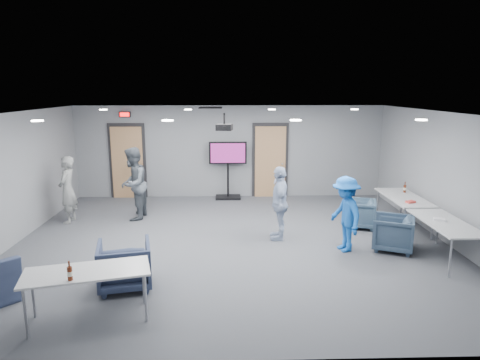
{
  "coord_description": "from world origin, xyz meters",
  "views": [
    {
      "loc": [
        -0.08,
        -8.52,
        3.16
      ],
      "look_at": [
        0.2,
        0.69,
        1.2
      ],
      "focal_mm": 32.0,
      "sensor_mm": 36.0,
      "label": 1
    }
  ],
  "objects_px": {
    "person_d": "(345,214)",
    "chair_front_a": "(125,265)",
    "chair_right_b": "(393,233)",
    "table_front_left": "(87,274)",
    "tv_stand": "(228,167)",
    "person_b": "(133,184)",
    "table_right_b": "(445,224)",
    "person_c": "(280,203)",
    "bottle_right": "(405,189)",
    "person_a": "(68,190)",
    "projector": "(224,127)",
    "chair_right_a": "(359,213)",
    "table_right_a": "(404,199)",
    "bottle_front": "(70,273)"
  },
  "relations": [
    {
      "from": "person_d",
      "to": "chair_front_a",
      "type": "distance_m",
      "value": 4.28
    },
    {
      "from": "person_d",
      "to": "chair_right_b",
      "type": "bearing_deg",
      "value": 77.02
    },
    {
      "from": "chair_right_b",
      "to": "table_front_left",
      "type": "xyz_separation_m",
      "value": [
        -5.23,
        -2.5,
        0.33
      ]
    },
    {
      "from": "chair_front_a",
      "to": "tv_stand",
      "type": "distance_m",
      "value": 6.02
    },
    {
      "from": "person_b",
      "to": "table_right_b",
      "type": "relative_size",
      "value": 1.0
    },
    {
      "from": "person_c",
      "to": "tv_stand",
      "type": "bearing_deg",
      "value": -158.73
    },
    {
      "from": "person_c",
      "to": "bottle_right",
      "type": "relative_size",
      "value": 6.01
    },
    {
      "from": "table_front_left",
      "to": "chair_front_a",
      "type": "bearing_deg",
      "value": 61.18
    },
    {
      "from": "person_c",
      "to": "table_right_b",
      "type": "bearing_deg",
      "value": 71.98
    },
    {
      "from": "person_a",
      "to": "person_d",
      "type": "height_order",
      "value": "person_a"
    },
    {
      "from": "person_a",
      "to": "chair_right_b",
      "type": "height_order",
      "value": "person_a"
    },
    {
      "from": "person_c",
      "to": "projector",
      "type": "relative_size",
      "value": 4.44
    },
    {
      "from": "chair_right_a",
      "to": "tv_stand",
      "type": "xyz_separation_m",
      "value": [
        -3.05,
        2.79,
        0.62
      ]
    },
    {
      "from": "person_c",
      "to": "table_right_a",
      "type": "relative_size",
      "value": 0.87
    },
    {
      "from": "bottle_front",
      "to": "bottle_right",
      "type": "distance_m",
      "value": 7.82
    },
    {
      "from": "chair_front_a",
      "to": "table_right_b",
      "type": "xyz_separation_m",
      "value": [
        5.75,
        1.01,
        0.3
      ]
    },
    {
      "from": "person_b",
      "to": "person_c",
      "type": "relative_size",
      "value": 1.13
    },
    {
      "from": "person_b",
      "to": "person_a",
      "type": "bearing_deg",
      "value": -77.19
    },
    {
      "from": "person_a",
      "to": "person_b",
      "type": "xyz_separation_m",
      "value": [
        1.52,
        0.21,
        0.09
      ]
    },
    {
      "from": "bottle_front",
      "to": "table_right_a",
      "type": "bearing_deg",
      "value": 34.43
    },
    {
      "from": "person_d",
      "to": "bottle_front",
      "type": "relative_size",
      "value": 5.71
    },
    {
      "from": "bottle_right",
      "to": "table_right_a",
      "type": "bearing_deg",
      "value": -113.07
    },
    {
      "from": "table_right_b",
      "to": "projector",
      "type": "xyz_separation_m",
      "value": [
        -4.13,
        1.22,
        1.72
      ]
    },
    {
      "from": "bottle_front",
      "to": "projector",
      "type": "bearing_deg",
      "value": 60.4
    },
    {
      "from": "chair_right_a",
      "to": "tv_stand",
      "type": "bearing_deg",
      "value": -114.26
    },
    {
      "from": "chair_front_a",
      "to": "table_front_left",
      "type": "bearing_deg",
      "value": 63.05
    },
    {
      "from": "person_c",
      "to": "projector",
      "type": "xyz_separation_m",
      "value": [
        -1.16,
        0.0,
        1.61
      ]
    },
    {
      "from": "person_b",
      "to": "table_right_b",
      "type": "bearing_deg",
      "value": 71.49
    },
    {
      "from": "table_right_a",
      "to": "bottle_front",
      "type": "bearing_deg",
      "value": 124.43
    },
    {
      "from": "person_c",
      "to": "chair_right_a",
      "type": "xyz_separation_m",
      "value": [
        1.97,
        0.74,
        -0.47
      ]
    },
    {
      "from": "table_right_a",
      "to": "tv_stand",
      "type": "bearing_deg",
      "value": 55.02
    },
    {
      "from": "person_c",
      "to": "chair_front_a",
      "type": "height_order",
      "value": "person_c"
    },
    {
      "from": "bottle_front",
      "to": "projector",
      "type": "xyz_separation_m",
      "value": [
        2.0,
        3.52,
        1.58
      ]
    },
    {
      "from": "chair_right_a",
      "to": "table_right_b",
      "type": "bearing_deg",
      "value": 45.3
    },
    {
      "from": "projector",
      "to": "person_a",
      "type": "bearing_deg",
      "value": 170.54
    },
    {
      "from": "chair_right_b",
      "to": "table_right_a",
      "type": "relative_size",
      "value": 0.42
    },
    {
      "from": "chair_front_a",
      "to": "table_front_left",
      "type": "xyz_separation_m",
      "value": [
        -0.26,
        -1.0,
        0.3
      ]
    },
    {
      "from": "person_b",
      "to": "person_c",
      "type": "bearing_deg",
      "value": 70.54
    },
    {
      "from": "chair_right_a",
      "to": "bottle_right",
      "type": "height_order",
      "value": "bottle_right"
    },
    {
      "from": "person_a",
      "to": "person_c",
      "type": "xyz_separation_m",
      "value": [
        4.93,
        -1.32,
        -0.01
      ]
    },
    {
      "from": "table_right_b",
      "to": "table_front_left",
      "type": "xyz_separation_m",
      "value": [
        -6.01,
        -2.01,
        -0.0
      ]
    },
    {
      "from": "person_d",
      "to": "person_a",
      "type": "bearing_deg",
      "value": -120.81
    },
    {
      "from": "person_b",
      "to": "table_right_a",
      "type": "height_order",
      "value": "person_b"
    },
    {
      "from": "chair_front_a",
      "to": "table_right_b",
      "type": "distance_m",
      "value": 5.84
    },
    {
      "from": "person_c",
      "to": "bottle_right",
      "type": "bearing_deg",
      "value": 113.52
    },
    {
      "from": "chair_front_a",
      "to": "table_right_a",
      "type": "distance_m",
      "value": 6.45
    },
    {
      "from": "person_b",
      "to": "person_d",
      "type": "relative_size",
      "value": 1.19
    },
    {
      "from": "table_right_a",
      "to": "table_right_b",
      "type": "xyz_separation_m",
      "value": [
        0.0,
        -1.9,
        -0.0
      ]
    },
    {
      "from": "bottle_front",
      "to": "tv_stand",
      "type": "bearing_deg",
      "value": 73.57
    },
    {
      "from": "person_d",
      "to": "table_right_a",
      "type": "bearing_deg",
      "value": 116.26
    }
  ]
}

